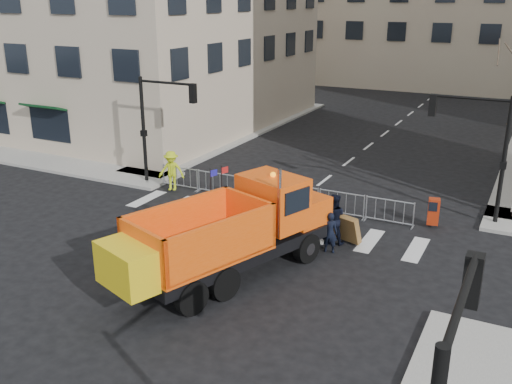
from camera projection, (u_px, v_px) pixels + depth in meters
The scene contains 11 objects.
ground at pixel (202, 276), 19.52m from camera, with size 120.00×120.00×0.00m, color black.
sidewalk_back at pixel (298, 199), 26.66m from camera, with size 64.00×5.00×0.15m, color gray.
traffic_light_left at pixel (144, 131), 28.39m from camera, with size 0.18×0.18×5.40m, color black.
traffic_light_right at pixel (504, 163), 23.01m from camera, with size 0.18×0.18×5.40m, color black.
crowd_barriers at pixel (276, 193), 26.07m from camera, with size 12.60×0.60×1.10m, color #9EA0A5, non-canonical shape.
plow_truck at pixel (228, 231), 18.91m from camera, with size 5.71×10.03×3.78m.
cop_a at pixel (330, 232), 21.08m from camera, with size 0.58×0.38×1.59m, color black.
cop_b at pixel (333, 219), 21.83m from camera, with size 0.97×0.75×1.99m, color black.
cop_c at pixel (288, 222), 21.95m from camera, with size 1.00×0.41×1.70m, color black.
worker at pixel (171, 171), 27.42m from camera, with size 1.25×0.72×1.94m, color #B9CE18.
newspaper_box at pixel (433, 211), 23.40m from camera, with size 0.45×0.40×1.10m, color #9F260C.
Camera 1 is at (9.60, -14.77, 9.07)m, focal length 40.00 mm.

